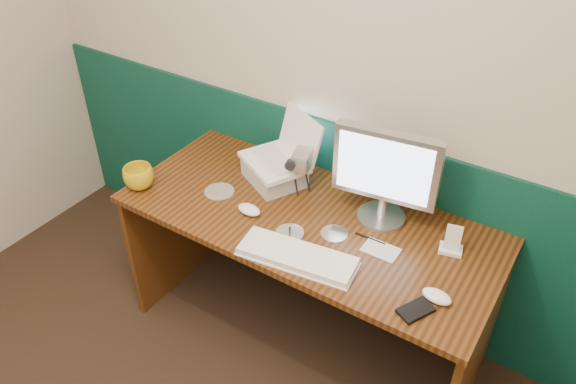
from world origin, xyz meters
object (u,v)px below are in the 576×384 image
Objects in this scene: desk at (306,281)px; laptop at (274,141)px; keyboard at (297,257)px; camcorder at (302,174)px; mug at (139,177)px; monitor at (386,177)px.

laptop is (-0.26, 0.14, 0.58)m from desk.
keyboard is (0.10, -0.24, 0.39)m from desk.
laptop is 1.64× the size of camcorder.
mug is at bearing -114.78° from laptop.
mug is 0.72m from camcorder.
desk is 0.66m from laptop.
mug is at bearing -167.11° from monitor.
camcorder is at bearing 111.77° from keyboard.
camcorder reaches higher than mug.
keyboard is at bearing -1.28° from mug.
laptop is 2.19× the size of mug.
camcorder reaches higher than desk.
laptop is at bearing 37.77° from mug.
laptop is 0.57m from keyboard.
laptop is 0.19m from camcorder.
mug is at bearing -163.13° from desk.
keyboard is (0.37, -0.39, -0.20)m from laptop.
monitor is 0.47m from keyboard.
mug is (-1.00, -0.38, -0.16)m from monitor.
camcorder is at bearing 25.98° from laptop.
keyboard is 2.53× the size of camcorder.
desk is 0.50m from camcorder.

